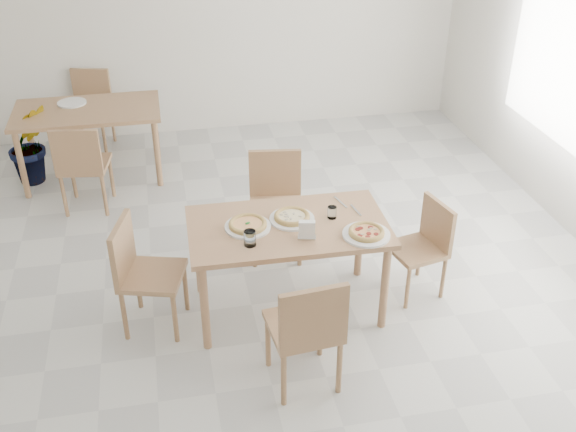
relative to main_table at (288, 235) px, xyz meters
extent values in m
plane|color=beige|center=(-0.27, 0.09, -0.66)|extent=(7.00, 7.00, 0.00)
plane|color=silver|center=(-0.27, 3.59, 0.74)|extent=(6.00, 0.00, 6.00)
cube|color=tan|center=(0.00, 0.00, 0.07)|extent=(1.45, 0.84, 0.04)
cylinder|color=tan|center=(-0.65, -0.32, -0.31)|extent=(0.06, 0.06, 0.71)
cylinder|color=tan|center=(0.64, -0.35, -0.31)|extent=(0.06, 0.06, 0.71)
cylinder|color=tan|center=(-0.64, 0.35, -0.31)|extent=(0.06, 0.06, 0.71)
cylinder|color=tan|center=(0.65, 0.32, -0.31)|extent=(0.06, 0.06, 0.71)
cube|color=#A67D53|center=(-0.06, -0.76, -0.22)|extent=(0.47, 0.47, 0.04)
cube|color=#A67D53|center=(-0.04, -0.96, 0.01)|extent=(0.44, 0.08, 0.42)
cylinder|color=#A67D53|center=(0.11, -0.56, -0.45)|extent=(0.04, 0.04, 0.43)
cylinder|color=#A67D53|center=(-0.26, -0.59, -0.45)|extent=(0.04, 0.04, 0.43)
cylinder|color=#A67D53|center=(0.15, -0.93, -0.45)|extent=(0.04, 0.04, 0.43)
cylinder|color=#A67D53|center=(-0.22, -0.96, -0.45)|extent=(0.04, 0.04, 0.43)
cube|color=#A67D53|center=(0.05, 0.76, -0.21)|extent=(0.50, 0.50, 0.04)
cube|color=#A67D53|center=(0.08, 0.95, 0.02)|extent=(0.44, 0.11, 0.42)
cylinder|color=#A67D53|center=(-0.16, 0.60, -0.45)|extent=(0.04, 0.04, 0.43)
cylinder|color=#A67D53|center=(0.21, 0.54, -0.45)|extent=(0.04, 0.04, 0.43)
cylinder|color=#A67D53|center=(-0.10, 0.97, -0.45)|extent=(0.04, 0.04, 0.43)
cylinder|color=#A67D53|center=(0.27, 0.92, -0.45)|extent=(0.04, 0.04, 0.43)
cube|color=#A67D53|center=(-0.99, 0.01, -0.23)|extent=(0.53, 0.53, 0.04)
cube|color=#A67D53|center=(-1.17, 0.06, 0.00)|extent=(0.16, 0.42, 0.41)
cylinder|color=#A67D53|center=(-0.86, -0.21, -0.45)|extent=(0.04, 0.04, 0.42)
cylinder|color=#A67D53|center=(-0.76, 0.14, -0.45)|extent=(0.04, 0.04, 0.42)
cylinder|color=#A67D53|center=(-1.21, -0.12, -0.45)|extent=(0.04, 0.04, 0.42)
cylinder|color=#A67D53|center=(-1.11, 0.24, -0.45)|extent=(0.04, 0.04, 0.42)
cube|color=#A67D53|center=(1.01, 0.01, -0.27)|extent=(0.46, 0.46, 0.04)
cube|color=#A67D53|center=(1.18, 0.05, -0.07)|extent=(0.12, 0.38, 0.36)
cylinder|color=#A67D53|center=(0.82, 0.14, -0.48)|extent=(0.03, 0.03, 0.37)
cylinder|color=#A67D53|center=(0.89, -0.18, -0.48)|extent=(0.03, 0.03, 0.37)
cylinder|color=#A67D53|center=(1.13, 0.21, -0.48)|extent=(0.03, 0.03, 0.37)
cylinder|color=#A67D53|center=(1.21, -0.11, -0.48)|extent=(0.03, 0.03, 0.37)
cylinder|color=white|center=(-0.29, 0.02, 0.10)|extent=(0.33, 0.33, 0.02)
cylinder|color=white|center=(0.04, 0.06, 0.10)|extent=(0.33, 0.33, 0.02)
cylinder|color=white|center=(0.51, -0.25, 0.10)|extent=(0.33, 0.33, 0.02)
cylinder|color=#E8C56D|center=(-0.29, 0.02, 0.11)|extent=(0.32, 0.32, 0.01)
torus|color=#E8C56D|center=(-0.29, 0.02, 0.12)|extent=(0.32, 0.32, 0.03)
cylinder|color=#C06421|center=(-0.29, 0.02, 0.12)|extent=(0.25, 0.25, 0.01)
ellipsoid|color=#155E1B|center=(-0.29, 0.02, 0.13)|extent=(0.05, 0.05, 0.01)
cylinder|color=#E8C56D|center=(0.04, 0.06, 0.11)|extent=(0.33, 0.33, 0.01)
torus|color=#E8C56D|center=(0.04, 0.06, 0.12)|extent=(0.33, 0.33, 0.03)
cylinder|color=#FAF2CD|center=(0.04, 0.06, 0.12)|extent=(0.25, 0.25, 0.01)
cylinder|color=#E8C56D|center=(0.51, -0.25, 0.11)|extent=(0.30, 0.30, 0.01)
torus|color=#E8C56D|center=(0.51, -0.25, 0.12)|extent=(0.31, 0.31, 0.03)
cylinder|color=#C06421|center=(0.51, -0.25, 0.12)|extent=(0.23, 0.23, 0.01)
cylinder|color=white|center=(-0.31, -0.21, 0.14)|extent=(0.08, 0.08, 0.11)
cylinder|color=white|center=(0.33, 0.03, 0.13)|extent=(0.07, 0.07, 0.09)
cube|color=silver|center=(0.09, -0.20, 0.10)|extent=(0.13, 0.09, 0.01)
cube|color=white|center=(0.09, -0.20, 0.16)|extent=(0.12, 0.07, 0.12)
cube|color=silver|center=(0.45, 0.24, 0.09)|extent=(0.06, 0.19, 0.01)
cube|color=silver|center=(0.53, 0.10, 0.09)|extent=(0.04, 0.18, 0.01)
cube|color=#A67D53|center=(-1.53, 2.57, 0.07)|extent=(1.44, 0.83, 0.04)
cylinder|color=#A67D53|center=(-2.18, 2.23, -0.31)|extent=(0.06, 0.06, 0.71)
cylinder|color=#A67D53|center=(-0.88, 2.23, -0.31)|extent=(0.06, 0.06, 0.71)
cylinder|color=#A67D53|center=(-2.18, 2.91, -0.31)|extent=(0.06, 0.06, 0.71)
cylinder|color=#A67D53|center=(-0.88, 2.91, -0.31)|extent=(0.06, 0.06, 0.71)
cube|color=#A67D53|center=(-1.56, 1.93, -0.22)|extent=(0.50, 0.50, 0.04)
cube|color=#A67D53|center=(-1.59, 1.73, 0.01)|extent=(0.44, 0.11, 0.41)
cylinder|color=#A67D53|center=(-1.35, 2.08, -0.45)|extent=(0.04, 0.04, 0.43)
cylinder|color=#A67D53|center=(-1.71, 2.14, -0.45)|extent=(0.04, 0.04, 0.43)
cylinder|color=#A67D53|center=(-1.40, 1.71, -0.45)|extent=(0.04, 0.04, 0.43)
cylinder|color=#A67D53|center=(-1.77, 1.77, -0.45)|extent=(0.04, 0.04, 0.43)
cube|color=#A67D53|center=(-1.58, 3.30, -0.23)|extent=(0.52, 0.52, 0.04)
cube|color=#A67D53|center=(-1.54, 3.49, 0.00)|extent=(0.42, 0.14, 0.41)
cylinder|color=#A67D53|center=(-1.80, 3.16, -0.45)|extent=(0.04, 0.04, 0.42)
cylinder|color=#A67D53|center=(-1.45, 3.08, -0.45)|extent=(0.04, 0.04, 0.42)
cylinder|color=#A67D53|center=(-1.72, 3.52, -0.45)|extent=(0.04, 0.04, 0.42)
cylinder|color=#A67D53|center=(-1.36, 3.43, -0.45)|extent=(0.04, 0.04, 0.42)
cylinder|color=white|center=(-1.68, 2.75, 0.10)|extent=(0.29, 0.29, 0.02)
imported|color=#22661E|center=(-2.13, 2.59, -0.25)|extent=(0.55, 0.50, 0.83)
camera|label=1|loc=(-0.82, -4.02, 2.61)|focal=42.00mm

